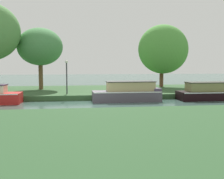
# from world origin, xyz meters

# --- Properties ---
(ground_plane) EXTENTS (120.00, 120.00, 0.00)m
(ground_plane) POSITION_xyz_m (0.00, 0.00, 0.00)
(ground_plane) COLOR #3B584F
(riverbank_far) EXTENTS (72.00, 10.00, 0.40)m
(riverbank_far) POSITION_xyz_m (0.00, 7.00, 0.20)
(riverbank_far) COLOR #31522D
(riverbank_far) RESTS_ON ground_plane
(riverbank_near) EXTENTS (72.00, 10.00, 0.40)m
(riverbank_near) POSITION_xyz_m (0.00, -9.00, 0.20)
(riverbank_near) COLOR #294B29
(riverbank_near) RESTS_ON ground_plane
(slate_barge) EXTENTS (5.07, 1.60, 1.51)m
(slate_barge) POSITION_xyz_m (2.76, 1.20, 0.65)
(slate_barge) COLOR #4D4550
(slate_barge) RESTS_ON ground_plane
(black_cruiser) EXTENTS (5.35, 1.76, 1.39)m
(black_cruiser) POSITION_xyz_m (9.49, 1.20, 0.61)
(black_cruiser) COLOR black
(black_cruiser) RESTS_ON ground_plane
(willow_tree_centre) EXTENTS (4.22, 4.28, 5.77)m
(willow_tree_centre) POSITION_xyz_m (-4.38, 7.76, 4.40)
(willow_tree_centre) COLOR brown
(willow_tree_centre) RESTS_ON riverbank_far
(willow_tree_right) EXTENTS (5.25, 3.75, 6.45)m
(willow_tree_right) POSITION_xyz_m (7.92, 8.60, 4.32)
(willow_tree_right) COLOR brown
(willow_tree_right) RESTS_ON riverbank_far
(lamp_post) EXTENTS (0.24, 0.24, 2.70)m
(lamp_post) POSITION_xyz_m (-1.81, 3.20, 2.11)
(lamp_post) COLOR #333338
(lamp_post) RESTS_ON riverbank_far
(mooring_post_far) EXTENTS (0.18, 0.18, 0.90)m
(mooring_post_far) POSITION_xyz_m (2.76, 2.41, 0.85)
(mooring_post_far) COLOR #42352D
(mooring_post_far) RESTS_ON riverbank_far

